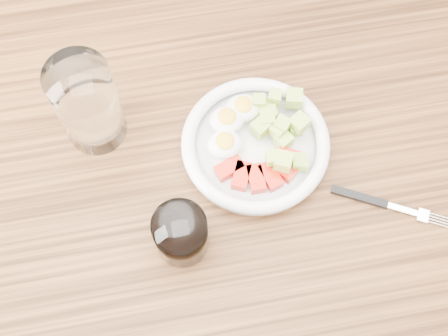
{
  "coord_description": "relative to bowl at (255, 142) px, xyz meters",
  "views": [
    {
      "loc": [
        -0.07,
        -0.31,
        1.6
      ],
      "look_at": [
        -0.01,
        0.01,
        0.8
      ],
      "focal_mm": 50.0,
      "sensor_mm": 36.0,
      "label": 1
    }
  ],
  "objects": [
    {
      "name": "ground",
      "position": [
        -0.04,
        -0.05,
        -0.79
      ],
      "size": [
        4.0,
        4.0,
        0.0
      ],
      "primitive_type": "plane",
      "color": "brown",
      "rests_on": "ground"
    },
    {
      "name": "bowl",
      "position": [
        0.0,
        0.0,
        0.0
      ],
      "size": [
        0.21,
        0.21,
        0.05
      ],
      "color": "white",
      "rests_on": "dining_table"
    },
    {
      "name": "coffee_glass",
      "position": [
        -0.13,
        -0.12,
        0.02
      ],
      "size": [
        0.07,
        0.07,
        0.08
      ],
      "color": "white",
      "rests_on": "dining_table"
    },
    {
      "name": "water_glass",
      "position": [
        -0.22,
        0.07,
        0.06
      ],
      "size": [
        0.09,
        0.09,
        0.16
      ],
      "primitive_type": "cylinder",
      "color": "white",
      "rests_on": "dining_table"
    },
    {
      "name": "dining_table",
      "position": [
        -0.04,
        -0.05,
        -0.12
      ],
      "size": [
        1.5,
        0.9,
        0.77
      ],
      "color": "brown",
      "rests_on": "ground"
    },
    {
      "name": "fork",
      "position": [
        0.15,
        -0.11,
        -0.02
      ],
      "size": [
        0.15,
        0.09,
        0.01
      ],
      "color": "black",
      "rests_on": "dining_table"
    }
  ]
}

